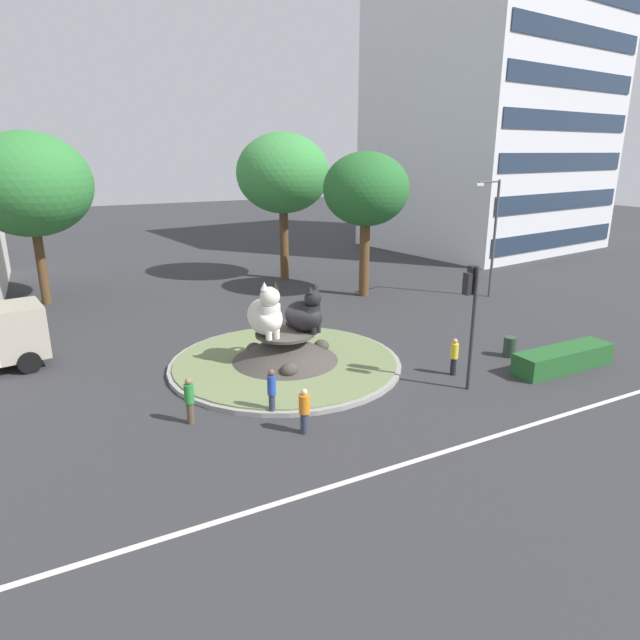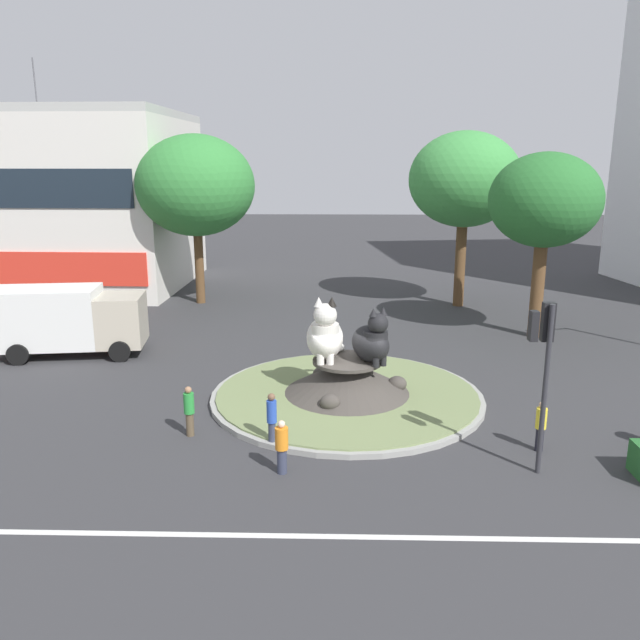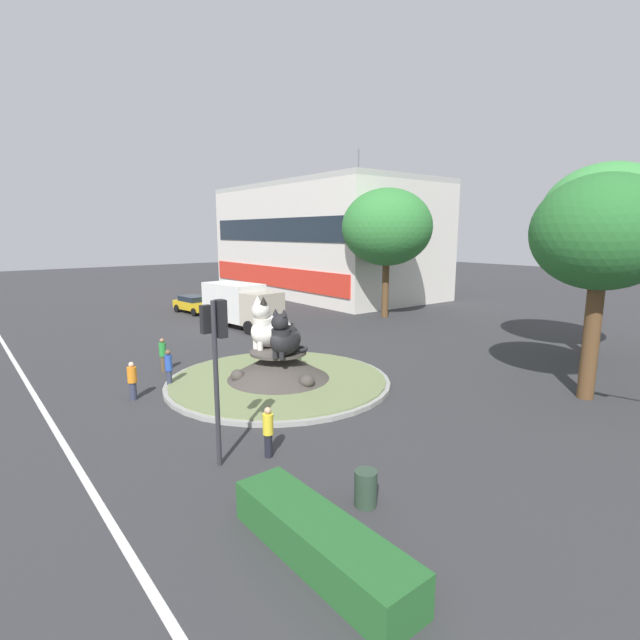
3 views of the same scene
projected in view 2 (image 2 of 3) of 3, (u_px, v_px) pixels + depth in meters
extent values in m
plane|color=#333335|center=(347.00, 398.00, 23.01)|extent=(160.00, 160.00, 0.00)
cube|color=silver|center=(353.00, 537.00, 14.55)|extent=(112.00, 0.20, 0.01)
cylinder|color=gray|center=(347.00, 396.00, 22.98)|extent=(9.81, 9.81, 0.18)
cylinder|color=#707F51|center=(347.00, 393.00, 22.96)|extent=(9.41, 9.41, 0.06)
cone|color=#423D38|center=(347.00, 376.00, 22.80)|extent=(4.50, 4.50, 1.23)
cylinder|color=#423D38|center=(347.00, 361.00, 22.66)|extent=(2.47, 2.47, 0.12)
ellipsoid|color=#423D38|center=(397.00, 384.00, 23.00)|extent=(0.69, 0.65, 0.55)
ellipsoid|color=#423D38|center=(322.00, 374.00, 24.10)|extent=(0.67, 0.60, 0.54)
ellipsoid|color=#423D38|center=(330.00, 402.00, 21.25)|extent=(0.69, 0.58, 0.55)
ellipsoid|color=silver|center=(325.00, 338.00, 22.67)|extent=(1.39, 2.10, 1.49)
cylinder|color=silver|center=(325.00, 337.00, 22.23)|extent=(1.01, 1.01, 0.93)
sphere|color=silver|center=(325.00, 315.00, 21.89)|extent=(0.82, 0.82, 0.82)
torus|color=silver|center=(333.00, 347.00, 23.63)|extent=(1.07, 1.07, 0.19)
cone|color=black|center=(332.00, 302.00, 21.78)|extent=(0.35, 0.35, 0.33)
cone|color=silver|center=(319.00, 302.00, 21.77)|extent=(0.35, 0.35, 0.33)
cylinder|color=silver|center=(330.00, 359.00, 22.09)|extent=(0.26, 0.26, 0.37)
cylinder|color=silver|center=(320.00, 359.00, 22.09)|extent=(0.26, 0.26, 0.37)
ellipsoid|color=black|center=(370.00, 344.00, 22.32)|extent=(1.82, 2.09, 1.29)
cylinder|color=black|center=(376.00, 342.00, 21.98)|extent=(1.13, 1.13, 0.80)
sphere|color=black|center=(378.00, 323.00, 21.70)|extent=(0.71, 0.71, 0.71)
torus|color=black|center=(367.00, 351.00, 23.20)|extent=(1.05, 1.05, 0.16)
cone|color=black|center=(383.00, 311.00, 21.68)|extent=(0.39, 0.39, 0.29)
cone|color=black|center=(373.00, 312.00, 21.51)|extent=(0.39, 0.39, 0.29)
cylinder|color=black|center=(383.00, 361.00, 21.95)|extent=(0.23, 0.23, 0.32)
cylinder|color=black|center=(376.00, 362.00, 21.82)|extent=(0.23, 0.23, 0.32)
cylinder|color=#2D2D33|center=(545.00, 391.00, 16.97)|extent=(0.14, 0.14, 4.77)
cube|color=black|center=(548.00, 322.00, 16.73)|extent=(0.33, 0.25, 1.05)
sphere|color=#360606|center=(548.00, 310.00, 16.73)|extent=(0.18, 0.18, 0.18)
sphere|color=orange|center=(547.00, 321.00, 16.81)|extent=(0.18, 0.18, 0.18)
sphere|color=black|center=(546.00, 333.00, 16.89)|extent=(0.18, 0.18, 0.18)
cube|color=black|center=(534.00, 326.00, 16.52)|extent=(0.21, 0.29, 0.80)
cube|color=silver|center=(0.00, 204.00, 42.96)|extent=(25.20, 13.52, 10.99)
cylinder|color=#4C4C51|center=(35.00, 86.00, 44.25)|extent=(0.10, 0.10, 3.76)
cylinder|color=brown|center=(199.00, 268.00, 37.94)|extent=(0.53, 0.53, 4.21)
ellipsoid|color=#337F38|center=(196.00, 186.00, 36.75)|extent=(6.86, 6.86, 5.83)
cylinder|color=brown|center=(460.00, 265.00, 37.11)|extent=(0.61, 0.61, 4.79)
ellipsoid|color=#3D8E42|center=(465.00, 179.00, 35.90)|extent=(6.31, 6.31, 5.36)
cylinder|color=brown|center=(537.00, 291.00, 30.58)|extent=(0.62, 0.62, 4.50)
ellipsoid|color=#286B2D|center=(545.00, 200.00, 29.52)|extent=(5.18, 5.18, 4.40)
cylinder|color=black|center=(539.00, 439.00, 18.79)|extent=(0.24, 0.24, 0.72)
cylinder|color=yellow|center=(541.00, 418.00, 18.62)|extent=(0.32, 0.32, 0.63)
sphere|color=tan|center=(543.00, 405.00, 18.52)|extent=(0.21, 0.21, 0.21)
cylinder|color=#33384C|center=(282.00, 461.00, 17.45)|extent=(0.27, 0.27, 0.72)
cylinder|color=orange|center=(282.00, 438.00, 17.28)|extent=(0.36, 0.36, 0.63)
sphere|color=beige|center=(281.00, 424.00, 17.18)|extent=(0.21, 0.21, 0.21)
cylinder|color=brown|center=(190.00, 424.00, 19.82)|extent=(0.24, 0.24, 0.75)
cylinder|color=#288C38|center=(189.00, 403.00, 19.65)|extent=(0.33, 0.33, 0.65)
sphere|color=#936B4C|center=(188.00, 390.00, 19.54)|extent=(0.22, 0.22, 0.22)
cylinder|color=#33384C|center=(272.00, 434.00, 19.05)|extent=(0.23, 0.23, 0.79)
cylinder|color=#284CB2|center=(272.00, 411.00, 18.87)|extent=(0.30, 0.30, 0.69)
sphere|color=brown|center=(271.00, 397.00, 18.76)|extent=(0.23, 0.23, 0.23)
cube|color=#B7AD99|center=(122.00, 320.00, 28.00)|extent=(2.20, 2.62, 2.19)
cube|color=silver|center=(47.00, 317.00, 27.62)|extent=(4.71, 2.96, 2.58)
cylinder|color=black|center=(130.00, 336.00, 29.43)|extent=(0.93, 0.42, 0.90)
cylinder|color=black|center=(120.00, 351.00, 27.12)|extent=(0.93, 0.42, 0.90)
cylinder|color=black|center=(36.00, 339.00, 28.99)|extent=(0.93, 0.42, 0.90)
cylinder|color=black|center=(18.00, 354.00, 26.68)|extent=(0.93, 0.42, 0.90)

